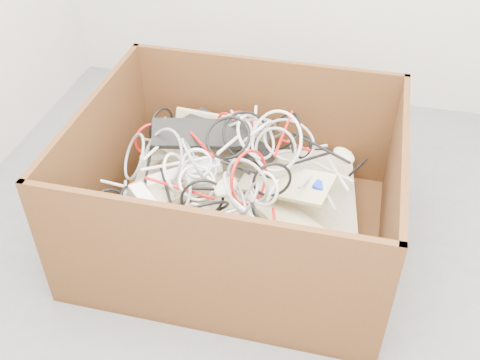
% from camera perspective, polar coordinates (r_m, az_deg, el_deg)
% --- Properties ---
extents(ground, '(3.00, 3.00, 0.00)m').
position_cam_1_polar(ground, '(2.31, 3.43, -10.33)').
color(ground, '#555558').
rests_on(ground, ground).
extents(cardboard_box, '(1.24, 1.03, 0.61)m').
position_cam_1_polar(cardboard_box, '(2.39, -0.51, -3.03)').
color(cardboard_box, '#36240D').
rests_on(cardboard_box, ground).
extents(keyboard_pile, '(0.92, 0.73, 0.36)m').
position_cam_1_polar(keyboard_pile, '(2.34, -0.56, -0.01)').
color(keyboard_pile, beige).
rests_on(keyboard_pile, cardboard_box).
extents(mice_scatter, '(0.92, 0.61, 0.22)m').
position_cam_1_polar(mice_scatter, '(2.27, -0.62, 0.51)').
color(mice_scatter, '#BEB899').
rests_on(mice_scatter, keyboard_pile).
extents(power_strip_left, '(0.30, 0.16, 0.12)m').
position_cam_1_polar(power_strip_left, '(2.25, -5.59, 0.64)').
color(power_strip_left, white).
rests_on(power_strip_left, keyboard_pile).
extents(power_strip_right, '(0.26, 0.23, 0.10)m').
position_cam_1_polar(power_strip_right, '(2.11, -8.67, -3.27)').
color(power_strip_right, white).
rests_on(power_strip_right, keyboard_pile).
extents(vga_plug, '(0.06, 0.06, 0.03)m').
position_cam_1_polar(vga_plug, '(2.19, 8.02, -0.62)').
color(vga_plug, '#0D24CB').
rests_on(vga_plug, keyboard_pile).
extents(cable_tangle, '(1.07, 0.89, 0.44)m').
position_cam_1_polar(cable_tangle, '(2.23, -1.73, 1.79)').
color(cable_tangle, gray).
rests_on(cable_tangle, keyboard_pile).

